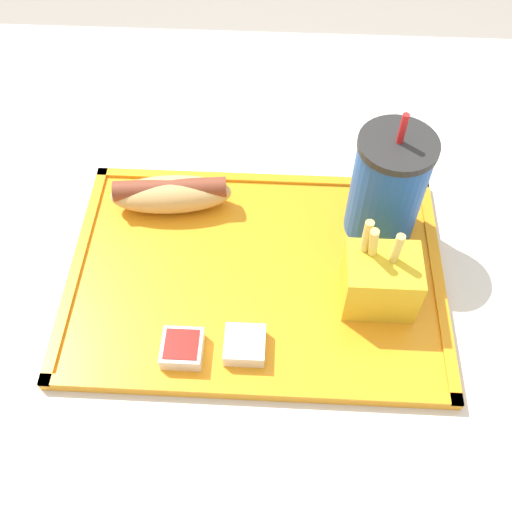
{
  "coord_description": "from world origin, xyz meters",
  "views": [
    {
      "loc": [
        -0.03,
        -0.41,
        1.27
      ],
      "look_at": [
        -0.05,
        -0.04,
        0.76
      ],
      "focal_mm": 42.0,
      "sensor_mm": 36.0,
      "label": 1
    }
  ],
  "objects_px": {
    "soda_cup": "(388,187)",
    "sauce_cup_ketchup": "(182,348)",
    "fries_carton": "(380,280)",
    "sauce_cup_mayo": "(245,345)",
    "hot_dog_far": "(171,193)"
  },
  "relations": [
    {
      "from": "soda_cup",
      "to": "fries_carton",
      "type": "distance_m",
      "value": 0.11
    },
    {
      "from": "fries_carton",
      "to": "sauce_cup_ketchup",
      "type": "xyz_separation_m",
      "value": [
        -0.2,
        -0.08,
        -0.03
      ]
    },
    {
      "from": "soda_cup",
      "to": "sauce_cup_ketchup",
      "type": "distance_m",
      "value": 0.28
    },
    {
      "from": "hot_dog_far",
      "to": "sauce_cup_mayo",
      "type": "xyz_separation_m",
      "value": [
        0.1,
        -0.19,
        -0.01
      ]
    },
    {
      "from": "soda_cup",
      "to": "sauce_cup_mayo",
      "type": "height_order",
      "value": "soda_cup"
    },
    {
      "from": "soda_cup",
      "to": "hot_dog_far",
      "type": "relative_size",
      "value": 1.15
    },
    {
      "from": "soda_cup",
      "to": "sauce_cup_ketchup",
      "type": "bearing_deg",
      "value": -139.8
    },
    {
      "from": "fries_carton",
      "to": "sauce_cup_ketchup",
      "type": "height_order",
      "value": "fries_carton"
    },
    {
      "from": "hot_dog_far",
      "to": "sauce_cup_ketchup",
      "type": "distance_m",
      "value": 0.2
    },
    {
      "from": "soda_cup",
      "to": "fries_carton",
      "type": "xyz_separation_m",
      "value": [
        -0.01,
        -0.1,
        -0.03
      ]
    },
    {
      "from": "soda_cup",
      "to": "sauce_cup_mayo",
      "type": "xyz_separation_m",
      "value": [
        -0.15,
        -0.17,
        -0.06
      ]
    },
    {
      "from": "hot_dog_far",
      "to": "fries_carton",
      "type": "bearing_deg",
      "value": -26.72
    },
    {
      "from": "fries_carton",
      "to": "sauce_cup_mayo",
      "type": "xyz_separation_m",
      "value": [
        -0.14,
        -0.07,
        -0.03
      ]
    },
    {
      "from": "soda_cup",
      "to": "sauce_cup_ketchup",
      "type": "relative_size",
      "value": 4.08
    },
    {
      "from": "hot_dog_far",
      "to": "fries_carton",
      "type": "relative_size",
      "value": 1.37
    }
  ]
}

